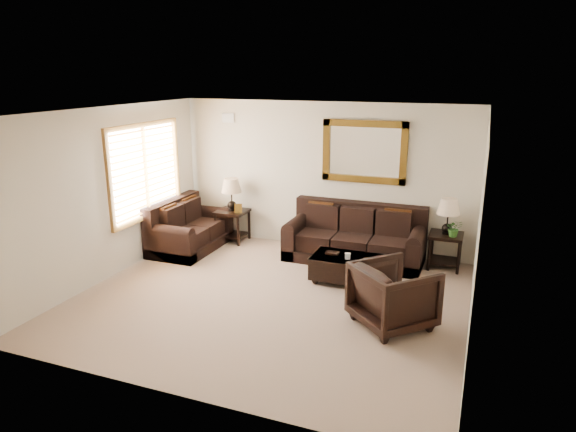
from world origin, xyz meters
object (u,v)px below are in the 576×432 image
at_px(loveseat, 188,231).
at_px(armchair, 393,293).
at_px(coffee_table, 352,267).
at_px(end_table_right, 447,223).
at_px(sofa, 355,240).
at_px(end_table_left, 232,201).

height_order(loveseat, armchair, armchair).
height_order(loveseat, coffee_table, loveseat).
height_order(loveseat, end_table_right, end_table_right).
relative_size(coffee_table, armchair, 1.35).
relative_size(loveseat, coffee_table, 1.31).
xyz_separation_m(sofa, coffee_table, (0.20, -1.04, -0.09)).
height_order(end_table_left, armchair, end_table_left).
bearing_deg(armchair, loveseat, 21.76).
distance_m(loveseat, end_table_left, 1.02).
distance_m(sofa, loveseat, 3.11).
bearing_deg(armchair, sofa, -20.86).
xyz_separation_m(end_table_right, coffee_table, (-1.31, -1.19, -0.52)).
xyz_separation_m(loveseat, end_table_left, (0.59, 0.69, 0.47)).
bearing_deg(coffee_table, sofa, 101.19).
bearing_deg(loveseat, end_table_left, -40.52).
height_order(sofa, coffee_table, sofa).
distance_m(loveseat, armchair, 4.44).
height_order(sofa, loveseat, sofa).
bearing_deg(end_table_right, loveseat, -171.31).
distance_m(sofa, armchair, 2.45).
bearing_deg(sofa, coffee_table, -78.97).
bearing_deg(end_table_left, loveseat, -130.52).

